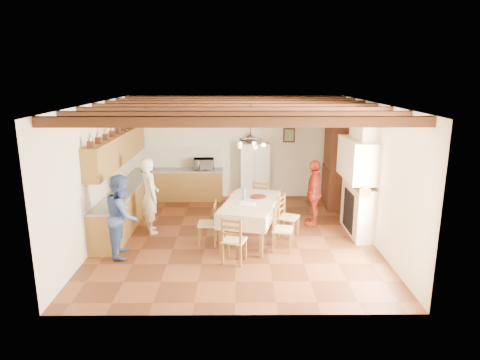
# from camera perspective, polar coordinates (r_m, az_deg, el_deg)

# --- Properties ---
(floor) EXTENTS (6.00, 6.50, 0.02)m
(floor) POSITION_cam_1_polar(r_m,az_deg,el_deg) (9.82, -0.58, -7.58)
(floor) COLOR #522916
(floor) RESTS_ON ground
(ceiling) EXTENTS (6.00, 6.50, 0.02)m
(ceiling) POSITION_cam_1_polar(r_m,az_deg,el_deg) (9.14, -0.62, 10.29)
(ceiling) COLOR beige
(ceiling) RESTS_ON ground
(wall_back) EXTENTS (6.00, 0.02, 3.00)m
(wall_back) POSITION_cam_1_polar(r_m,az_deg,el_deg) (12.56, -0.56, 4.42)
(wall_back) COLOR #ECE5C8
(wall_back) RESTS_ON ground
(wall_front) EXTENTS (6.00, 0.02, 3.00)m
(wall_front) POSITION_cam_1_polar(r_m,az_deg,el_deg) (6.24, -0.69, -5.80)
(wall_front) COLOR #ECE5C8
(wall_front) RESTS_ON ground
(wall_left) EXTENTS (0.02, 6.50, 3.00)m
(wall_left) POSITION_cam_1_polar(r_m,az_deg,el_deg) (9.85, -18.40, 0.95)
(wall_left) COLOR #ECE5C8
(wall_left) RESTS_ON ground
(wall_right) EXTENTS (0.02, 6.50, 3.00)m
(wall_right) POSITION_cam_1_polar(r_m,az_deg,el_deg) (9.83, 17.24, 1.01)
(wall_right) COLOR #ECE5C8
(wall_right) RESTS_ON ground
(ceiling_beams) EXTENTS (6.00, 6.30, 0.16)m
(ceiling_beams) POSITION_cam_1_polar(r_m,az_deg,el_deg) (9.15, -0.62, 9.66)
(ceiling_beams) COLOR #3D2014
(ceiling_beams) RESTS_ON ground
(lower_cabinets_left) EXTENTS (0.60, 4.30, 0.86)m
(lower_cabinets_left) POSITION_cam_1_polar(r_m,az_deg,el_deg) (11.01, -14.79, -3.21)
(lower_cabinets_left) COLOR brown
(lower_cabinets_left) RESTS_ON ground
(lower_cabinets_back) EXTENTS (2.30, 0.60, 0.86)m
(lower_cabinets_back) POSITION_cam_1_polar(r_m,az_deg,el_deg) (12.59, -7.62, -0.68)
(lower_cabinets_back) COLOR brown
(lower_cabinets_back) RESTS_ON ground
(countertop_left) EXTENTS (0.62, 4.30, 0.04)m
(countertop_left) POSITION_cam_1_polar(r_m,az_deg,el_deg) (10.89, -14.94, -0.95)
(countertop_left) COLOR slate
(countertop_left) RESTS_ON lower_cabinets_left
(countertop_back) EXTENTS (2.34, 0.62, 0.04)m
(countertop_back) POSITION_cam_1_polar(r_m,az_deg,el_deg) (12.48, -7.69, 1.32)
(countertop_back) COLOR slate
(countertop_back) RESTS_ON lower_cabinets_back
(backsplash_left) EXTENTS (0.03, 4.30, 0.60)m
(backsplash_left) POSITION_cam_1_polar(r_m,az_deg,el_deg) (10.88, -16.50, 0.68)
(backsplash_left) COLOR beige
(backsplash_left) RESTS_ON ground
(backsplash_back) EXTENTS (2.30, 0.03, 0.60)m
(backsplash_back) POSITION_cam_1_polar(r_m,az_deg,el_deg) (12.69, -7.58, 3.01)
(backsplash_back) COLOR beige
(backsplash_back) RESTS_ON ground
(upper_cabinets) EXTENTS (0.35, 4.20, 0.70)m
(upper_cabinets) POSITION_cam_1_polar(r_m,az_deg,el_deg) (10.71, -15.91, 4.07)
(upper_cabinets) COLOR brown
(upper_cabinets) RESTS_ON ground
(fireplace) EXTENTS (0.56, 1.60, 2.80)m
(fireplace) POSITION_cam_1_polar(r_m,az_deg,el_deg) (9.95, 15.26, 0.72)
(fireplace) COLOR beige
(fireplace) RESTS_ON ground
(wall_picture) EXTENTS (0.34, 0.03, 0.42)m
(wall_picture) POSITION_cam_1_polar(r_m,az_deg,el_deg) (12.57, 6.56, 5.94)
(wall_picture) COLOR black
(wall_picture) RESTS_ON ground
(refrigerator) EXTENTS (0.84, 0.69, 1.66)m
(refrigerator) POSITION_cam_1_polar(r_m,az_deg,el_deg) (12.53, 1.97, 1.26)
(refrigerator) COLOR white
(refrigerator) RESTS_ON floor
(hutch) EXTENTS (0.63, 1.37, 2.43)m
(hutch) POSITION_cam_1_polar(r_m,az_deg,el_deg) (12.03, 12.67, 2.24)
(hutch) COLOR #33180E
(hutch) RESTS_ON floor
(dining_table) EXTENTS (1.49, 2.22, 0.88)m
(dining_table) POSITION_cam_1_polar(r_m,az_deg,el_deg) (9.40, 1.38, -3.35)
(dining_table) COLOR beige
(dining_table) RESTS_ON floor
(chandelier) EXTENTS (0.47, 0.47, 0.03)m
(chandelier) POSITION_cam_1_polar(r_m,az_deg,el_deg) (9.07, 1.44, 5.42)
(chandelier) COLOR black
(chandelier) RESTS_ON ground
(chair_left_near) EXTENTS (0.41, 0.43, 0.96)m
(chair_left_near) POSITION_cam_1_polar(r_m,az_deg,el_deg) (9.28, -4.36, -5.72)
(chair_left_near) COLOR brown
(chair_left_near) RESTS_ON floor
(chair_left_far) EXTENTS (0.51, 0.52, 0.96)m
(chair_left_far) POSITION_cam_1_polar(r_m,az_deg,el_deg) (10.03, -2.04, -4.13)
(chair_left_far) COLOR brown
(chair_left_far) RESTS_ON floor
(chair_right_near) EXTENTS (0.48, 0.50, 0.96)m
(chair_right_near) POSITION_cam_1_polar(r_m,az_deg,el_deg) (8.98, 5.73, -6.44)
(chair_right_near) COLOR brown
(chair_right_near) RESTS_ON floor
(chair_right_far) EXTENTS (0.54, 0.55, 0.96)m
(chair_right_far) POSITION_cam_1_polar(r_m,az_deg,el_deg) (9.71, 6.49, -4.84)
(chair_right_far) COLOR brown
(chair_right_far) RESTS_ON floor
(chair_end_near) EXTENTS (0.52, 0.51, 0.96)m
(chair_end_near) POSITION_cam_1_polar(r_m,az_deg,el_deg) (8.39, -0.77, -7.88)
(chair_end_near) COLOR brown
(chair_end_near) RESTS_ON floor
(chair_end_far) EXTENTS (0.53, 0.52, 0.96)m
(chair_end_far) POSITION_cam_1_polar(r_m,az_deg,el_deg) (10.76, 2.42, -2.87)
(chair_end_far) COLOR brown
(chair_end_far) RESTS_ON floor
(person_man) EXTENTS (0.63, 0.75, 1.76)m
(person_man) POSITION_cam_1_polar(r_m,az_deg,el_deg) (10.04, -11.91, -2.04)
(person_man) COLOR white
(person_man) RESTS_ON floor
(person_woman_blue) EXTENTS (0.73, 0.89, 1.68)m
(person_woman_blue) POSITION_cam_1_polar(r_m,az_deg,el_deg) (8.93, -15.40, -4.56)
(person_woman_blue) COLOR #3D5397
(person_woman_blue) RESTS_ON floor
(person_woman_red) EXTENTS (0.60, 1.01, 1.61)m
(person_woman_red) POSITION_cam_1_polar(r_m,az_deg,el_deg) (10.48, 9.85, -1.67)
(person_woman_red) COLOR #A12A19
(person_woman_red) RESTS_ON floor
(microwave) EXTENTS (0.60, 0.43, 0.32)m
(microwave) POSITION_cam_1_polar(r_m,az_deg,el_deg) (12.38, -4.84, 2.14)
(microwave) COLOR silver
(microwave) RESTS_ON countertop_back
(fridge_vase) EXTENTS (0.34, 0.34, 0.28)m
(fridge_vase) POSITION_cam_1_polar(r_m,az_deg,el_deg) (12.35, 1.37, 5.65)
(fridge_vase) COLOR #33180E
(fridge_vase) RESTS_ON refrigerator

